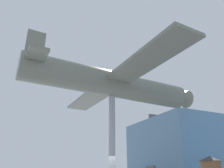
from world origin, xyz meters
name	(u,v)px	position (x,y,z in m)	size (l,w,h in m)	color
glass_pavilion_left	(189,153)	(-9.57, 15.01, 3.87)	(11.25, 11.91, 8.32)	slate
support_pylon_central	(112,145)	(0.00, 0.00, 3.18)	(0.40, 0.40, 6.36)	#999EA3
suspended_airplane	(114,84)	(-0.01, 0.19, 7.27)	(14.21, 13.53, 3.38)	slate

